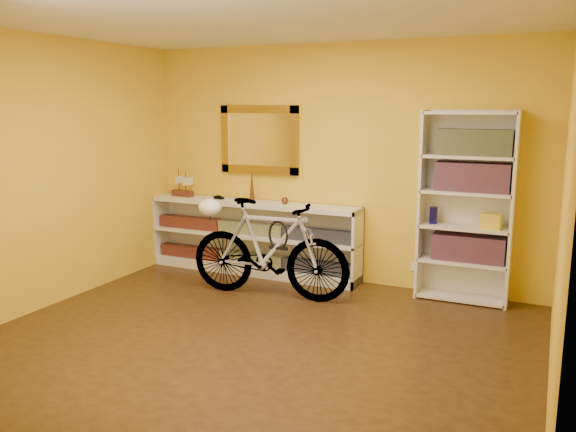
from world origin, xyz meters
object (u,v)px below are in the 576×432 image
at_px(helmet, 210,207).
at_px(console_unit, 252,237).
at_px(bicycle, 269,249).
at_px(bookcase, 466,208).

bearing_deg(helmet, console_unit, 83.30).
xyz_separation_m(bicycle, helmet, (-0.66, -0.06, 0.39)).
height_order(bicycle, helmet, bicycle).
distance_m(bookcase, helmet, 2.59).
bearing_deg(bookcase, bicycle, -158.21).
height_order(console_unit, bicycle, bicycle).
xyz_separation_m(console_unit, bicycle, (0.57, -0.70, 0.08)).
bearing_deg(bicycle, console_unit, 34.25).
bearing_deg(console_unit, bookcase, 0.60).
height_order(console_unit, bookcase, bookcase).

